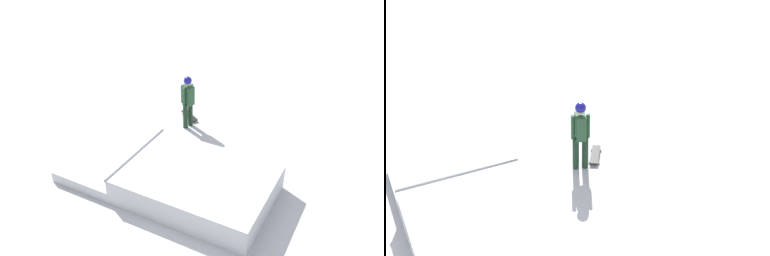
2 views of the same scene
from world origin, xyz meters
TOP-DOWN VIEW (x-y plane):
  - ground_plane at (0.00, 0.00)m, footprint 60.00×60.00m
  - skate_ramp at (0.70, -0.47)m, footprint 5.44×2.68m
  - skater at (2.00, -3.33)m, footprint 0.43×0.42m
  - skateboard at (2.22, -3.85)m, footprint 0.78×0.61m

SIDE VIEW (x-z plane):
  - ground_plane at x=0.00m, z-range 0.00..0.00m
  - skateboard at x=2.22m, z-range 0.03..0.12m
  - skate_ramp at x=0.70m, z-range -0.05..0.69m
  - skater at x=2.00m, z-range 0.14..1.87m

